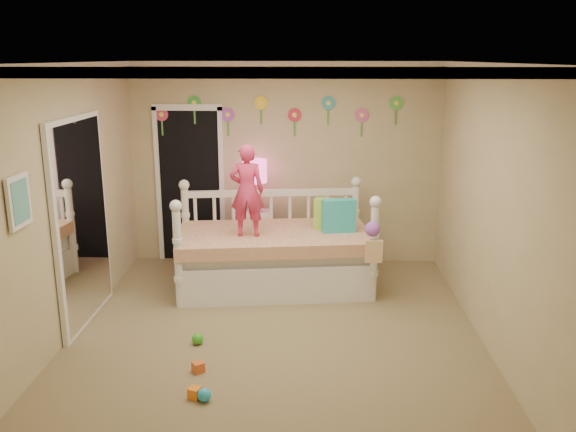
{
  "coord_description": "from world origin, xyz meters",
  "views": [
    {
      "loc": [
        0.32,
        -5.39,
        2.65
      ],
      "look_at": [
        0.1,
        0.6,
        1.05
      ],
      "focal_mm": 37.26,
      "sensor_mm": 36.0,
      "label": 1
    }
  ],
  "objects_px": {
    "table_lamp": "(255,178)",
    "child": "(247,191)",
    "daybed": "(274,237)",
    "nightstand": "(256,239)"
  },
  "relations": [
    {
      "from": "daybed",
      "to": "table_lamp",
      "type": "distance_m",
      "value": 0.96
    },
    {
      "from": "child",
      "to": "nightstand",
      "type": "height_order",
      "value": "child"
    },
    {
      "from": "daybed",
      "to": "table_lamp",
      "type": "bearing_deg",
      "value": 104.5
    },
    {
      "from": "daybed",
      "to": "nightstand",
      "type": "bearing_deg",
      "value": 104.5
    },
    {
      "from": "daybed",
      "to": "child",
      "type": "height_order",
      "value": "child"
    },
    {
      "from": "child",
      "to": "daybed",
      "type": "bearing_deg",
      "value": -149.75
    },
    {
      "from": "nightstand",
      "to": "table_lamp",
      "type": "relative_size",
      "value": 1.08
    },
    {
      "from": "table_lamp",
      "to": "child",
      "type": "bearing_deg",
      "value": -90.39
    },
    {
      "from": "child",
      "to": "table_lamp",
      "type": "distance_m",
      "value": 0.9
    },
    {
      "from": "child",
      "to": "nightstand",
      "type": "distance_m",
      "value": 1.23
    }
  ]
}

